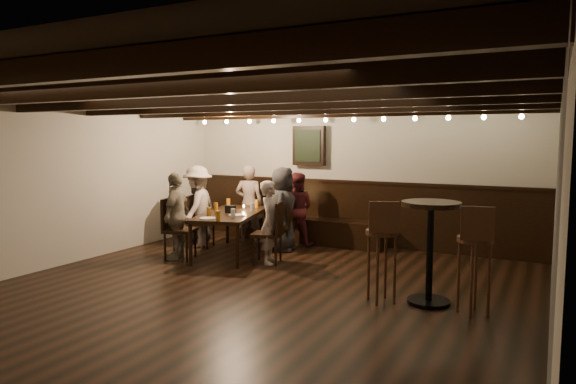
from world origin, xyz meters
The scene contains 27 objects.
room centered at (-0.29, 2.21, 1.07)m, with size 7.00×7.00×7.00m.
dining_table centered at (-1.41, 1.75, 0.63)m, with size 1.31×2.00×0.69m.
chair_left_near centered at (-2.22, 1.98, 0.28)m, with size 0.51×0.51×0.90m.
chair_left_far centered at (-1.97, 1.12, 0.29)m, with size 0.54×0.54×0.96m.
chair_right_near centered at (-0.84, 2.39, 0.26)m, with size 0.49×0.49×0.86m.
chair_right_far centered at (-0.59, 1.52, 0.29)m, with size 0.53×0.53×0.93m.
person_bench_left centered at (-2.52, 2.36, 0.59)m, with size 0.58×0.38×1.19m, color #242427.
person_bench_centre centered at (-1.70, 2.76, 0.70)m, with size 0.51×0.34×1.41m, color gray.
person_bench_right centered at (-0.79, 2.87, 0.65)m, with size 0.63×0.49×1.29m, color maroon.
person_left_near centered at (-2.25, 1.97, 0.71)m, with size 0.92×0.53×1.42m, color #AD9B92.
person_left_far centered at (-2.00, 1.11, 0.68)m, with size 0.80×0.33×1.36m, color gray.
person_right_near centered at (-0.81, 2.40, 0.71)m, with size 0.69×0.45×1.41m, color #2A2A2C.
person_right_far centered at (-0.56, 1.53, 0.63)m, with size 0.46×0.30×1.26m, color #B0A095.
pint_a centered at (-1.87, 2.35, 0.76)m, with size 0.07×0.07×0.14m, color #BF7219.
pint_b centered at (-1.35, 2.45, 0.76)m, with size 0.07×0.07×0.14m, color #BF7219.
pint_c centered at (-1.72, 1.76, 0.76)m, with size 0.07×0.07×0.14m, color #BF7219.
pint_d centered at (-1.17, 2.03, 0.76)m, with size 0.07×0.07×0.14m, color silver.
pint_e centered at (-1.49, 1.26, 0.76)m, with size 0.07×0.07×0.14m, color #BF7219.
pint_f centered at (-1.06, 1.28, 0.76)m, with size 0.07×0.07×0.14m, color silver.
pint_g centered at (-1.13, 1.00, 0.76)m, with size 0.07×0.07×0.14m, color #BF7219.
plate_near centered at (-1.35, 1.04, 0.70)m, with size 0.24×0.24×0.01m, color white.
plate_far centered at (-1.15, 1.52, 0.70)m, with size 0.24×0.24×0.01m, color white.
condiment_caddy centered at (-1.39, 1.70, 0.75)m, with size 0.15×0.10×0.12m, color black.
candle centered at (-1.37, 2.07, 0.72)m, with size 0.05×0.05×0.05m, color beige.
high_top_table centered at (1.99, 0.71, 0.77)m, with size 0.66×0.66×1.18m.
bar_stool_left centered at (1.49, 0.51, 0.44)m, with size 0.42×0.43×1.19m.
bar_stool_right centered at (2.49, 0.56, 0.44)m, with size 0.39×0.41×1.19m.
Camera 1 is at (3.21, -5.10, 1.89)m, focal length 32.00 mm.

